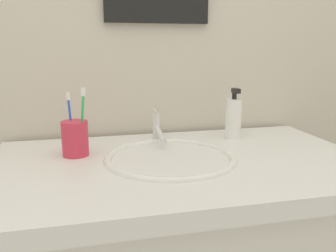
{
  "coord_description": "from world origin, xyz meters",
  "views": [
    {
      "loc": [
        -0.27,
        -0.94,
        1.15
      ],
      "look_at": [
        -0.03,
        0.05,
        0.92
      ],
      "focal_mm": 38.14,
      "sensor_mm": 36.0,
      "label": 1
    }
  ],
  "objects_px": {
    "toothbrush_blue": "(70,119)",
    "soap_dispenser": "(233,118)",
    "faucet": "(158,130)",
    "toothbrush_cup": "(75,138)",
    "toothbrush_green": "(82,117)"
  },
  "relations": [
    {
      "from": "toothbrush_blue",
      "to": "soap_dispenser",
      "type": "bearing_deg",
      "value": 6.18
    },
    {
      "from": "soap_dispenser",
      "to": "toothbrush_green",
      "type": "bearing_deg",
      "value": -169.61
    },
    {
      "from": "soap_dispenser",
      "to": "faucet",
      "type": "bearing_deg",
      "value": 179.06
    },
    {
      "from": "faucet",
      "to": "toothbrush_cup",
      "type": "relative_size",
      "value": 1.55
    },
    {
      "from": "toothbrush_blue",
      "to": "soap_dispenser",
      "type": "height_order",
      "value": "toothbrush_blue"
    },
    {
      "from": "faucet",
      "to": "toothbrush_green",
      "type": "bearing_deg",
      "value": -157.98
    },
    {
      "from": "toothbrush_cup",
      "to": "soap_dispenser",
      "type": "xyz_separation_m",
      "value": [
        0.54,
        0.08,
        0.02
      ]
    },
    {
      "from": "soap_dispenser",
      "to": "toothbrush_cup",
      "type": "bearing_deg",
      "value": -171.72
    },
    {
      "from": "faucet",
      "to": "toothbrush_blue",
      "type": "height_order",
      "value": "toothbrush_blue"
    },
    {
      "from": "toothbrush_cup",
      "to": "toothbrush_blue",
      "type": "height_order",
      "value": "toothbrush_blue"
    },
    {
      "from": "faucet",
      "to": "soap_dispenser",
      "type": "height_order",
      "value": "soap_dispenser"
    },
    {
      "from": "toothbrush_blue",
      "to": "toothbrush_green",
      "type": "distance_m",
      "value": 0.05
    },
    {
      "from": "toothbrush_cup",
      "to": "toothbrush_green",
      "type": "relative_size",
      "value": 0.52
    },
    {
      "from": "toothbrush_green",
      "to": "soap_dispenser",
      "type": "height_order",
      "value": "toothbrush_green"
    },
    {
      "from": "toothbrush_cup",
      "to": "soap_dispenser",
      "type": "bearing_deg",
      "value": 8.28
    }
  ]
}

